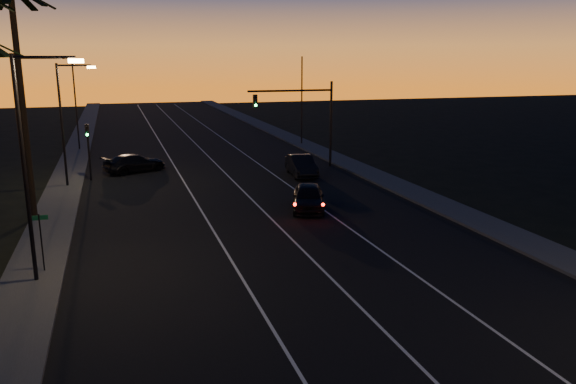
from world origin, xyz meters
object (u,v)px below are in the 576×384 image
object	(u,v)px
signal_mast	(304,110)
lead_car	(308,197)
right_car	(301,166)
cross_car	(135,163)

from	to	relation	value
signal_mast	lead_car	world-z (taller)	signal_mast
right_car	cross_car	bearing A→B (deg)	156.55
signal_mast	cross_car	xyz separation A→B (m)	(-13.39, 2.20, -4.05)
right_car	lead_car	bearing A→B (deg)	-106.15
signal_mast	lead_car	distance (m)	13.80
signal_mast	cross_car	size ratio (longest dim) A/B	1.33
signal_mast	right_car	distance (m)	5.18
signal_mast	cross_car	distance (m)	14.16
signal_mast	right_car	world-z (taller)	signal_mast
cross_car	lead_car	bearing A→B (deg)	-57.57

